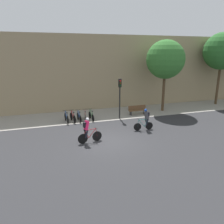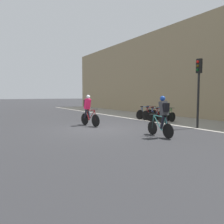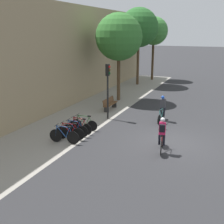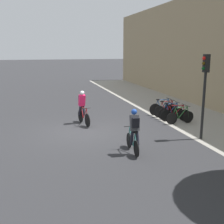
{
  "view_description": "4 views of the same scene",
  "coord_description": "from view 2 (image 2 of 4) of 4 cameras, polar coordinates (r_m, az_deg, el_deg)",
  "views": [
    {
      "loc": [
        -4.04,
        -13.55,
        6.01
      ],
      "look_at": [
        0.73,
        1.46,
        1.68
      ],
      "focal_mm": 35.0,
      "sensor_mm": 36.0,
      "label": 1
    },
    {
      "loc": [
        10.15,
        -5.29,
        1.78
      ],
      "look_at": [
        -0.76,
        1.44,
        0.79
      ],
      "focal_mm": 35.0,
      "sensor_mm": 36.0,
      "label": 2
    },
    {
      "loc": [
        -14.14,
        -2.58,
        5.79
      ],
      "look_at": [
        0.01,
        3.45,
        1.32
      ],
      "focal_mm": 45.0,
      "sensor_mm": 36.0,
      "label": 3
    },
    {
      "loc": [
        13.05,
        -2.16,
        3.92
      ],
      "look_at": [
        0.19,
        1.38,
        0.93
      ],
      "focal_mm": 45.0,
      "sensor_mm": 36.0,
      "label": 4
    }
  ],
  "objects": [
    {
      "name": "ground",
      "position": [
        11.58,
        -4.09,
        -4.44
      ],
      "size": [
        200.0,
        200.0,
        0.0
      ],
      "primitive_type": "plane",
      "color": "#2B2B2D"
    },
    {
      "name": "kerb_strip",
      "position": [
        15.85,
        18.1,
        -2.24
      ],
      "size": [
        44.0,
        4.5,
        0.01
      ],
      "primitive_type": "cube",
      "color": "gray",
      "rests_on": "ground"
    },
    {
      "name": "building_facade",
      "position": [
        17.9,
        23.79,
        10.81
      ],
      "size": [
        44.0,
        0.6,
        7.78
      ],
      "primitive_type": "cube",
      "color": "#9E8966",
      "rests_on": "ground"
    },
    {
      "name": "cyclist_pink",
      "position": [
        12.82,
        -6.23,
        0.65
      ],
      "size": [
        1.74,
        0.55,
        1.79
      ],
      "color": "black",
      "rests_on": "ground"
    },
    {
      "name": "cyclist_grey",
      "position": [
        9.44,
        13.12,
        -0.77
      ],
      "size": [
        1.62,
        0.46,
        1.75
      ],
      "color": "black",
      "rests_on": "ground"
    },
    {
      "name": "parked_bike_0",
      "position": [
        16.35,
        8.57,
        -0.42
      ],
      "size": [
        0.46,
        1.73,
        0.99
      ],
      "color": "black",
      "rests_on": "ground"
    },
    {
      "name": "parked_bike_1",
      "position": [
        15.93,
        9.87,
        -0.59
      ],
      "size": [
        0.46,
        1.67,
        0.99
      ],
      "color": "black",
      "rests_on": "ground"
    },
    {
      "name": "parked_bike_2",
      "position": [
        15.52,
        11.23,
        -0.79
      ],
      "size": [
        0.46,
        1.63,
        0.96
      ],
      "color": "black",
      "rests_on": "ground"
    },
    {
      "name": "parked_bike_3",
      "position": [
        15.12,
        12.67,
        -0.95
      ],
      "size": [
        0.46,
        1.69,
        0.96
      ],
      "color": "black",
      "rests_on": "ground"
    },
    {
      "name": "parked_bike_4",
      "position": [
        14.72,
        14.2,
        -1.13
      ],
      "size": [
        0.46,
        1.66,
        0.96
      ],
      "color": "black",
      "rests_on": "ground"
    },
    {
      "name": "traffic_light_pole",
      "position": [
        12.69,
        21.68,
        7.67
      ],
      "size": [
        0.26,
        0.3,
        3.72
      ],
      "color": "black",
      "rests_on": "ground"
    }
  ]
}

